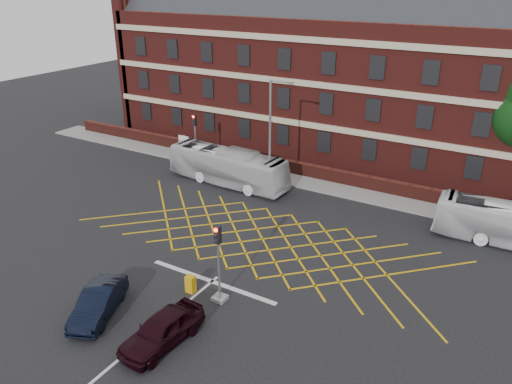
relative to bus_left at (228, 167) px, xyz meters
The scene contains 15 objects.
ground 11.07m from the bus_left, 50.76° to the right, with size 120.00×120.00×0.00m, color black.
victorian_building 16.58m from the bus_left, 61.94° to the left, with size 51.00×12.17×20.40m.
boundary_wall 8.32m from the bus_left, 32.91° to the left, with size 56.00×0.50×1.10m, color #4A1913.
far_pavement 7.90m from the bus_left, 26.71° to the left, with size 60.00×3.00×0.12m, color slate.
box_junction_hatching 9.62m from the bus_left, 43.12° to the right, with size 11.50×0.12×0.02m, color #CC990C.
stop_line 13.94m from the bus_left, 59.95° to the right, with size 8.00×0.30×0.02m, color silver.
centre_line 19.82m from the bus_left, 69.43° to the right, with size 0.15×14.00×0.02m, color silver.
bus_left is the anchor object (origin of this frame).
car_navy 17.58m from the bus_left, 77.37° to the right, with size 1.48×4.25×1.40m, color black.
car_maroon 18.90m from the bus_left, 65.30° to the right, with size 1.75×4.36×1.48m, color black.
traffic_light_near 15.53m from the bus_left, 57.88° to the right, with size 0.70×0.70×4.27m.
traffic_light_far 5.90m from the bus_left, 152.15° to the left, with size 0.70×0.70×4.27m.
street_lamp 4.01m from the bus_left, ahead, with size 2.25×1.00×8.58m.
direction_signs 7.24m from the bus_left, 156.47° to the left, with size 1.10×0.16×2.20m.
utility_cabinet 14.90m from the bus_left, 63.88° to the right, with size 0.48×0.39×0.95m, color #CD940C.
Camera 1 is at (13.76, -21.95, 15.41)m, focal length 35.00 mm.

